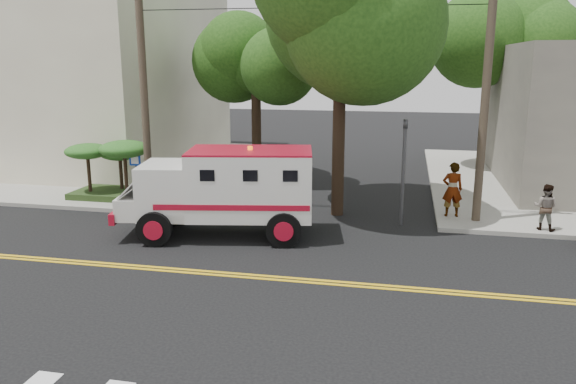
# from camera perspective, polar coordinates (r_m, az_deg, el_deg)

# --- Properties ---
(ground) EXTENTS (100.00, 100.00, 0.00)m
(ground) POSITION_cam_1_polar(r_m,az_deg,el_deg) (14.78, -4.01, -8.54)
(ground) COLOR black
(ground) RESTS_ON ground
(sidewalk_nw) EXTENTS (17.00, 17.00, 0.15)m
(sidewalk_nw) POSITION_cam_1_polar(r_m,az_deg,el_deg) (32.28, -20.76, 2.72)
(sidewalk_nw) COLOR gray
(sidewalk_nw) RESTS_ON ground
(building_left) EXTENTS (16.00, 14.00, 10.00)m
(building_left) POSITION_cam_1_polar(r_m,az_deg,el_deg) (34.19, -22.99, 11.65)
(building_left) COLOR beige
(building_left) RESTS_ON sidewalk_nw
(utility_pole_left) EXTENTS (0.28, 0.28, 9.00)m
(utility_pole_left) POSITION_cam_1_polar(r_m,az_deg,el_deg) (21.41, -14.45, 10.20)
(utility_pole_left) COLOR #382D23
(utility_pole_left) RESTS_ON ground
(utility_pole_right) EXTENTS (0.28, 0.28, 9.00)m
(utility_pole_right) POSITION_cam_1_polar(r_m,az_deg,el_deg) (19.57, 19.46, 9.63)
(utility_pole_right) COLOR #382D23
(utility_pole_right) RESTS_ON ground
(tree_main) EXTENTS (6.08, 5.70, 9.85)m
(tree_main) POSITION_cam_1_polar(r_m,az_deg,el_deg) (19.57, 6.67, 18.19)
(tree_main) COLOR black
(tree_main) RESTS_ON ground
(tree_left) EXTENTS (4.48, 4.20, 7.70)m
(tree_left) POSITION_cam_1_polar(r_m,az_deg,el_deg) (25.81, -2.74, 13.77)
(tree_left) COLOR black
(tree_left) RESTS_ON ground
(tree_right) EXTENTS (4.80, 4.50, 8.20)m
(tree_right) POSITION_cam_1_polar(r_m,az_deg,el_deg) (29.39, 22.41, 13.46)
(tree_right) COLOR black
(tree_right) RESTS_ON ground
(traffic_signal) EXTENTS (0.15, 0.18, 3.60)m
(traffic_signal) POSITION_cam_1_polar(r_m,az_deg,el_deg) (19.07, 11.68, 3.14)
(traffic_signal) COLOR #3F3F42
(traffic_signal) RESTS_ON ground
(accessibility_sign) EXTENTS (0.45, 0.10, 2.02)m
(accessibility_sign) POSITION_cam_1_polar(r_m,az_deg,el_deg) (22.19, -15.18, 2.08)
(accessibility_sign) COLOR #3F3F42
(accessibility_sign) RESTS_ON ground
(palm_planter) EXTENTS (3.52, 2.63, 2.36)m
(palm_planter) POSITION_cam_1_polar(r_m,az_deg,el_deg) (23.12, -17.46, 3.07)
(palm_planter) COLOR #1E3314
(palm_planter) RESTS_ON sidewalk_nw
(armored_truck) EXTENTS (6.41, 3.35, 2.78)m
(armored_truck) POSITION_cam_1_polar(r_m,az_deg,el_deg) (17.73, -6.36, 0.47)
(armored_truck) COLOR silver
(armored_truck) RESTS_ON ground
(pedestrian_a) EXTENTS (0.75, 0.54, 1.92)m
(pedestrian_a) POSITION_cam_1_polar(r_m,az_deg,el_deg) (20.29, 16.37, 0.26)
(pedestrian_a) COLOR gray
(pedestrian_a) RESTS_ON sidewalk_ne
(pedestrian_b) EXTENTS (0.90, 0.82, 1.50)m
(pedestrian_b) POSITION_cam_1_polar(r_m,az_deg,el_deg) (19.75, 24.69, -1.40)
(pedestrian_b) COLOR gray
(pedestrian_b) RESTS_ON sidewalk_ne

